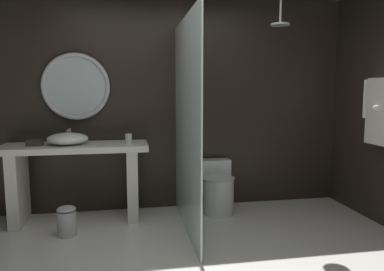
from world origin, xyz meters
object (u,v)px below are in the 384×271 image
(waste_bin, at_px, (67,221))
(tumbler_cup, at_px, (129,138))
(tissue_box, at_px, (35,143))
(hanging_bathrobe, at_px, (382,108))
(toilet, at_px, (217,189))
(round_wall_mirror, at_px, (76,87))
(vessel_sink, at_px, (68,139))
(rain_shower_head, at_px, (280,22))

(waste_bin, bearing_deg, tumbler_cup, 33.19)
(tissue_box, bearing_deg, hanging_bathrobe, -11.32)
(hanging_bathrobe, xyz_separation_m, waste_bin, (-3.24, 0.32, -1.13))
(tumbler_cup, xyz_separation_m, toilet, (1.03, 0.03, -0.64))
(waste_bin, bearing_deg, tissue_box, 131.84)
(round_wall_mirror, bearing_deg, vessel_sink, -104.83)
(tumbler_cup, height_order, toilet, tumbler_cup)
(waste_bin, bearing_deg, vessel_sink, 93.26)
(tissue_box, bearing_deg, toilet, 1.01)
(round_wall_mirror, height_order, waste_bin, round_wall_mirror)
(vessel_sink, relative_size, hanging_bathrobe, 0.57)
(tissue_box, height_order, waste_bin, tissue_box)
(toilet, distance_m, waste_bin, 1.73)
(hanging_bathrobe, xyz_separation_m, toilet, (-1.58, 0.76, -1.00))
(rain_shower_head, relative_size, hanging_bathrobe, 0.43)
(tumbler_cup, relative_size, tissue_box, 0.69)
(tumbler_cup, distance_m, round_wall_mirror, 0.87)
(vessel_sink, relative_size, waste_bin, 1.44)
(rain_shower_head, bearing_deg, round_wall_mirror, 168.37)
(toilet, height_order, waste_bin, toilet)
(vessel_sink, xyz_separation_m, rain_shower_head, (2.34, -0.19, 1.27))
(round_wall_mirror, height_order, hanging_bathrobe, round_wall_mirror)
(round_wall_mirror, xyz_separation_m, waste_bin, (-0.05, -0.68, -1.35))
(hanging_bathrobe, height_order, toilet, hanging_bathrobe)
(vessel_sink, bearing_deg, toilet, 1.02)
(tumbler_cup, height_order, hanging_bathrobe, hanging_bathrobe)
(round_wall_mirror, distance_m, rain_shower_head, 2.42)
(tissue_box, xyz_separation_m, waste_bin, (0.36, -0.41, -0.75))
(rain_shower_head, distance_m, toilet, 2.05)
(round_wall_mirror, xyz_separation_m, hanging_bathrobe, (3.19, -1.00, -0.22))
(tissue_box, distance_m, toilet, 2.12)
(tissue_box, bearing_deg, round_wall_mirror, 34.03)
(tumbler_cup, height_order, rain_shower_head, rain_shower_head)
(rain_shower_head, bearing_deg, waste_bin, -174.65)
(tumbler_cup, xyz_separation_m, round_wall_mirror, (-0.58, 0.27, 0.58))
(tissue_box, height_order, hanging_bathrobe, hanging_bathrobe)
(vessel_sink, xyz_separation_m, round_wall_mirror, (0.07, 0.27, 0.57))
(hanging_bathrobe, bearing_deg, toilet, 154.32)
(tumbler_cup, distance_m, rain_shower_head, 2.13)
(vessel_sink, bearing_deg, round_wall_mirror, 75.17)
(round_wall_mirror, relative_size, waste_bin, 2.52)
(rain_shower_head, bearing_deg, tumbler_cup, 173.34)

